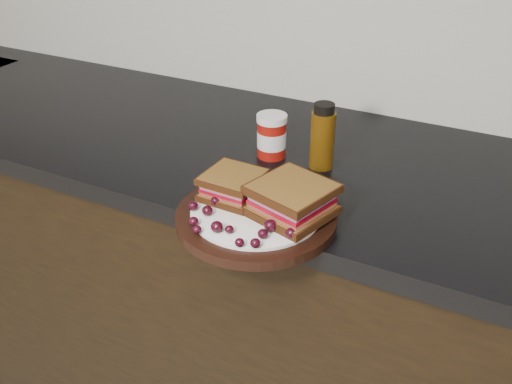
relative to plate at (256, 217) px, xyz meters
The scene contains 31 objects.
base_cabinets 0.62m from the plate, 136.11° to the left, with size 3.96×0.58×0.86m, color black.
countertop 0.39m from the plate, 136.11° to the left, with size 3.98×0.60×0.04m, color black.
plate is the anchor object (origin of this frame).
sandwich_left 0.07m from the plate, 158.09° to the left, with size 0.10×0.10×0.04m, color brown, non-canonical shape.
sandwich_right 0.08m from the plate, 15.96° to the left, with size 0.12×0.12×0.06m, color brown, non-canonical shape.
grape_0 0.11m from the plate, 153.27° to the right, with size 0.02×0.02×0.02m, color black.
grape_1 0.09m from the plate, 142.20° to the right, with size 0.02×0.02×0.02m, color black.
grape_2 0.12m from the plate, 128.07° to the right, with size 0.02×0.02×0.02m, color black.
grape_3 0.12m from the plate, 116.72° to the right, with size 0.02×0.02×0.01m, color black.
grape_4 0.09m from the plate, 106.98° to the right, with size 0.02×0.02×0.02m, color black.
grape_5 0.08m from the plate, 94.83° to the right, with size 0.01×0.01×0.01m, color black.
grape_6 0.11m from the plate, 76.57° to the right, with size 0.02×0.02×0.01m, color black.
grape_7 0.11m from the plate, 63.49° to the right, with size 0.02×0.02×0.02m, color black.
grape_8 0.09m from the plate, 55.57° to the right, with size 0.02×0.02×0.02m, color black.
grape_9 0.07m from the plate, 42.67° to the right, with size 0.02×0.02×0.02m, color black.
grape_10 0.10m from the plate, 29.01° to the right, with size 0.02×0.02×0.02m, color black.
grape_11 0.07m from the plate, 16.94° to the right, with size 0.02×0.02×0.02m, color black.
grape_12 0.10m from the plate, ahead, with size 0.02×0.02×0.02m, color black.
grape_13 0.09m from the plate, ahead, with size 0.02×0.02×0.01m, color black.
grape_14 0.08m from the plate, 24.44° to the left, with size 0.01×0.01×0.01m, color black.
grape_15 0.06m from the plate, 37.58° to the left, with size 0.02×0.02×0.02m, color black.
grape_16 0.08m from the plate, 128.75° to the left, with size 0.02×0.02×0.01m, color black.
grape_17 0.07m from the plate, 151.03° to the left, with size 0.02×0.02×0.02m, color black.
grape_18 0.08m from the plate, behind, with size 0.02×0.02×0.02m, color black.
grape_19 0.09m from the plate, behind, with size 0.02×0.02×0.02m, color black.
grape_20 0.08m from the plate, 165.65° to the right, with size 0.02×0.02×0.02m, color black.
grape_21 0.06m from the plate, 152.87° to the left, with size 0.02×0.02×0.02m, color black.
grape_22 0.06m from the plate, 159.68° to the left, with size 0.01×0.01×0.01m, color black.
grape_23 0.09m from the plate, behind, with size 0.02×0.02×0.02m, color black.
condiment_jar 0.26m from the plate, 109.76° to the left, with size 0.06×0.06×0.09m, color maroon.
oil_bottle 0.25m from the plate, 84.31° to the left, with size 0.05×0.05×0.14m, color #442906.
Camera 1 is at (0.66, 0.69, 1.45)m, focal length 40.00 mm.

